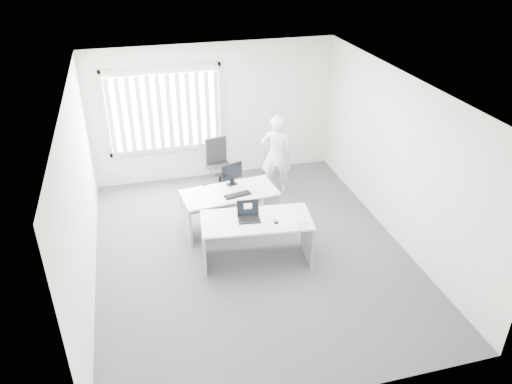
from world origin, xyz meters
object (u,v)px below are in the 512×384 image
object	(u,v)px
person	(276,155)
laptop	(249,213)
desk_far	(230,202)
desk_near	(256,231)
office_chair	(220,173)
monitor	(232,174)

from	to	relation	value
person	laptop	size ratio (longest dim) A/B	4.82
desk_far	laptop	xyz separation A→B (m)	(0.09, -1.04, 0.38)
desk_near	laptop	distance (m)	0.37
desk_far	laptop	bearing A→B (deg)	-91.04
desk_near	desk_far	world-z (taller)	desk_near
office_chair	monitor	distance (m)	1.43
monitor	desk_far	bearing A→B (deg)	-130.93
monitor	desk_near	bearing A→B (deg)	-104.28
desk_far	monitor	bearing A→B (deg)	61.61
office_chair	desk_far	bearing A→B (deg)	-106.71
monitor	person	bearing A→B (deg)	18.95
desk_near	person	size ratio (longest dim) A/B	1.09
office_chair	monitor	bearing A→B (deg)	-102.98
laptop	office_chair	bearing A→B (deg)	96.00
laptop	monitor	xyz separation A→B (m)	(0.02, 1.30, 0.03)
desk_near	office_chair	bearing A→B (deg)	98.51
office_chair	person	distance (m)	1.25
desk_far	person	xyz separation A→B (m)	(1.17, 1.08, 0.29)
person	monitor	bearing A→B (deg)	53.08
desk_near	desk_far	bearing A→B (deg)	107.92
laptop	monitor	distance (m)	1.30
person	laptop	bearing A→B (deg)	78.44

